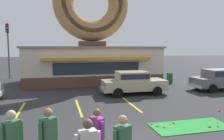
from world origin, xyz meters
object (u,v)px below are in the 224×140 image
(trash_bin, at_px, (170,78))
(traffic_light_pole, at_px, (8,43))
(golf_ball, at_px, (170,124))
(car_grey, at_px, (220,79))
(putting_flag_pin, at_px, (219,113))
(pedestrian_beanie_man, at_px, (97,134))
(pedestrian_leather_jacket_man, at_px, (49,137))
(car_champagne, at_px, (133,82))

(trash_bin, relative_size, traffic_light_pole, 0.17)
(golf_ball, height_order, car_grey, car_grey)
(putting_flag_pin, height_order, trash_bin, trash_bin)
(golf_ball, xyz_separation_m, pedestrian_beanie_man, (-3.52, -2.30, 0.82))
(pedestrian_beanie_man, bearing_deg, car_grey, 37.25)
(pedestrian_leather_jacket_man, bearing_deg, golf_ball, 26.59)
(trash_bin, bearing_deg, traffic_light_pole, 155.49)
(golf_ball, distance_m, pedestrian_leather_jacket_man, 5.43)
(pedestrian_beanie_man, distance_m, traffic_light_pole, 20.18)
(golf_ball, height_order, putting_flag_pin, putting_flag_pin)
(putting_flag_pin, xyz_separation_m, car_champagne, (-1.56, 6.54, 0.43))
(car_champagne, xyz_separation_m, pedestrian_leather_jacket_man, (-5.36, -8.68, 0.08))
(putting_flag_pin, relative_size, pedestrian_leather_jacket_man, 0.32)
(putting_flag_pin, bearing_deg, traffic_light_pole, 124.34)
(traffic_light_pole, bearing_deg, trash_bin, -24.51)
(car_grey, xyz_separation_m, traffic_light_pole, (-17.06, 10.64, 2.84))
(pedestrian_beanie_man, xyz_separation_m, traffic_light_pole, (-5.97, 19.07, 2.84))
(putting_flag_pin, relative_size, car_champagne, 0.12)
(pedestrian_leather_jacket_man, height_order, trash_bin, pedestrian_leather_jacket_man)
(golf_ball, relative_size, trash_bin, 0.04)
(car_champagne, distance_m, pedestrian_leather_jacket_man, 10.20)
(car_champagne, distance_m, pedestrian_beanie_man, 9.51)
(car_grey, height_order, trash_bin, car_grey)
(trash_bin, bearing_deg, car_champagne, -142.73)
(car_champagne, bearing_deg, pedestrian_leather_jacket_man, -121.71)
(car_champagne, bearing_deg, putting_flag_pin, -76.56)
(traffic_light_pole, bearing_deg, car_grey, -31.96)
(car_grey, distance_m, pedestrian_leather_jacket_man, 15.01)
(golf_ball, bearing_deg, pedestrian_leather_jacket_man, -153.41)
(putting_flag_pin, xyz_separation_m, pedestrian_beanie_man, (-5.66, -2.04, 0.43))
(car_champagne, xyz_separation_m, pedestrian_beanie_man, (-4.09, -8.59, -0.00))
(golf_ball, distance_m, trash_bin, 11.35)
(car_champagne, distance_m, trash_bin, 6.09)
(golf_ball, bearing_deg, pedestrian_beanie_man, -146.78)
(putting_flag_pin, relative_size, pedestrian_beanie_man, 0.35)
(car_champagne, xyz_separation_m, traffic_light_pole, (-10.07, 10.48, 2.84))
(car_grey, bearing_deg, traffic_light_pole, 148.04)
(pedestrian_leather_jacket_man, bearing_deg, pedestrian_beanie_man, 4.16)
(golf_ball, height_order, traffic_light_pole, traffic_light_pole)
(car_champagne, xyz_separation_m, trash_bin, (4.84, 3.68, -0.37))
(pedestrian_leather_jacket_man, relative_size, traffic_light_pole, 0.29)
(car_grey, xyz_separation_m, car_champagne, (-6.99, 0.16, 0.00))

